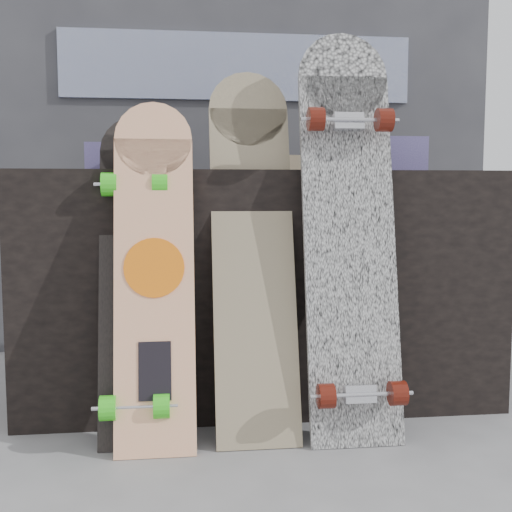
{
  "coord_description": "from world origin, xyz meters",
  "views": [
    {
      "loc": [
        -0.28,
        -1.74,
        0.73
      ],
      "look_at": [
        -0.05,
        0.2,
        0.54
      ],
      "focal_mm": 45.0,
      "sensor_mm": 36.0,
      "label": 1
    }
  ],
  "objects": [
    {
      "name": "longboard_cascadia",
      "position": [
        0.23,
        0.12,
        0.64
      ],
      "size": [
        0.28,
        0.34,
        1.22
      ],
      "rotation": [
        -0.21,
        0.0,
        0.0
      ],
      "color": "white",
      "rests_on": "ground"
    },
    {
      "name": "booth",
      "position": [
        0.0,
        1.35,
        1.1
      ],
      "size": [
        2.4,
        0.22,
        2.2
      ],
      "color": "#35343A",
      "rests_on": "ground"
    },
    {
      "name": "skateboard_dark",
      "position": [
        -0.41,
        0.16,
        0.5
      ],
      "size": [
        0.22,
        0.34,
        0.97
      ],
      "rotation": [
        -0.27,
        0.0,
        0.0
      ],
      "color": "black",
      "rests_on": "ground"
    },
    {
      "name": "merch_box_flat",
      "position": [
        0.04,
        0.53,
        0.83
      ],
      "size": [
        0.22,
        0.1,
        0.06
      ],
      "primitive_type": "cube",
      "color": "#D1B78C",
      "rests_on": "vendor_table"
    },
    {
      "name": "longboard_celtic",
      "position": [
        -0.06,
        0.18,
        0.59
      ],
      "size": [
        0.25,
        0.35,
        1.11
      ],
      "rotation": [
        -0.29,
        0.0,
        0.0
      ],
      "color": "beige",
      "rests_on": "ground"
    },
    {
      "name": "merch_box_small",
      "position": [
        0.5,
        0.45,
        0.86
      ],
      "size": [
        0.14,
        0.14,
        0.12
      ],
      "primitive_type": "cube",
      "color": "#3D3670",
      "rests_on": "vendor_table"
    },
    {
      "name": "ground",
      "position": [
        0.0,
        0.0,
        0.0
      ],
      "size": [
        60.0,
        60.0,
        0.0
      ],
      "primitive_type": "plane",
      "color": "slate",
      "rests_on": "ground"
    },
    {
      "name": "merch_box_purple",
      "position": [
        -0.5,
        0.55,
        0.85
      ],
      "size": [
        0.18,
        0.12,
        0.1
      ],
      "primitive_type": "cube",
      "color": "#3D3670",
      "rests_on": "vendor_table"
    },
    {
      "name": "vendor_table",
      "position": [
        0.0,
        0.5,
        0.4
      ],
      "size": [
        1.6,
        0.6,
        0.8
      ],
      "primitive_type": "cube",
      "color": "black",
      "rests_on": "ground"
    },
    {
      "name": "longboard_geisha",
      "position": [
        -0.35,
        0.11,
        0.53
      ],
      "size": [
        0.23,
        0.26,
        1.0
      ],
      "rotation": [
        -0.24,
        0.0,
        0.0
      ],
      "color": "beige",
      "rests_on": "ground"
    }
  ]
}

